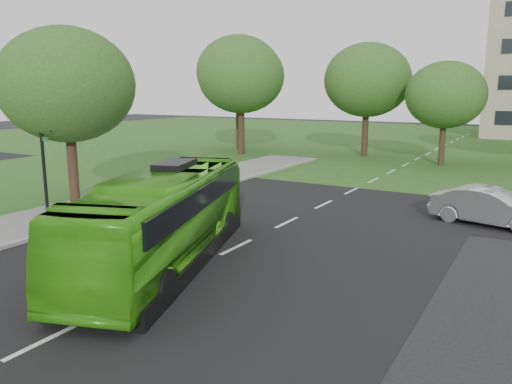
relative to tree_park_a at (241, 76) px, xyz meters
The scene contains 10 objects.
ground 29.69m from the tree_park_a, 60.30° to the right, with size 160.00×160.00×0.00m, color black.
street_surfaces 15.67m from the tree_park_a, ahead, with size 120.00×120.00×0.15m.
tree_park_a is the anchor object (origin of this frame).
tree_park_b 10.77m from the tree_park_a, 22.70° to the left, with size 7.28×7.28×9.54m.
tree_park_c 16.87m from the tree_park_a, ahead, with size 5.83×5.83×7.74m.
tree_park_f 3.82m from the tree_park_a, 125.31° to the left, with size 8.02×8.02×10.71m.
tree_side_near 21.51m from the tree_park_a, 80.58° to the right, with size 6.44×6.44×8.56m.
bus 29.28m from the tree_park_a, 62.74° to the right, with size 2.51×10.73×2.99m, color #42AD18.
sedan 27.22m from the tree_park_a, 34.68° to the right, with size 1.67×4.79×1.58m, color silver.
traffic_light 23.75m from the tree_park_a, 79.99° to the right, with size 0.87×0.26×5.35m.
Camera 1 is at (9.35, -12.45, 5.52)m, focal length 35.00 mm.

